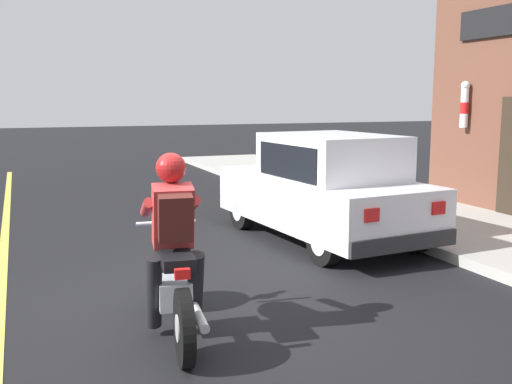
% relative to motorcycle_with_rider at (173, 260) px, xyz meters
% --- Properties ---
extents(ground_plane, '(80.00, 80.00, 0.00)m').
position_rel_motorcycle_with_rider_xyz_m(ground_plane, '(0.33, 0.31, -0.68)').
color(ground_plane, black).
extents(sidewalk_curb, '(2.60, 22.00, 0.14)m').
position_rel_motorcycle_with_rider_xyz_m(sidewalk_curb, '(5.12, 3.31, -0.61)').
color(sidewalk_curb, '#ADAAA3').
rests_on(sidewalk_curb, ground).
extents(lane_stripe, '(0.12, 19.80, 0.01)m').
position_rel_motorcycle_with_rider_xyz_m(lane_stripe, '(-1.47, 3.31, -0.67)').
color(lane_stripe, '#D1C64C').
rests_on(lane_stripe, ground).
extents(motorcycle_with_rider, '(0.62, 2.02, 1.62)m').
position_rel_motorcycle_with_rider_xyz_m(motorcycle_with_rider, '(0.00, 0.00, 0.00)').
color(motorcycle_with_rider, black).
rests_on(motorcycle_with_rider, ground).
extents(car_hatchback, '(1.95, 3.90, 1.57)m').
position_rel_motorcycle_with_rider_xyz_m(car_hatchback, '(2.90, 2.64, 0.09)').
color(car_hatchback, black).
rests_on(car_hatchback, ground).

